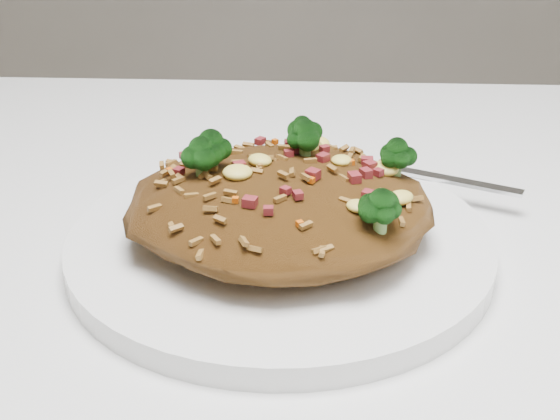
# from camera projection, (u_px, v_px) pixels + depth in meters

# --- Properties ---
(plate) EXTENTS (0.24, 0.24, 0.01)m
(plate) POSITION_uv_depth(u_px,v_px,m) (280.00, 244.00, 0.45)
(plate) COLOR white
(plate) RESTS_ON dining_table
(fried_rice) EXTENTS (0.17, 0.16, 0.06)m
(fried_rice) POSITION_uv_depth(u_px,v_px,m) (281.00, 193.00, 0.44)
(fried_rice) COLOR brown
(fried_rice) RESTS_ON plate
(fork) EXTENTS (0.15, 0.08, 0.00)m
(fork) POSITION_uv_depth(u_px,v_px,m) (411.00, 173.00, 0.52)
(fork) COLOR silver
(fork) RESTS_ON plate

